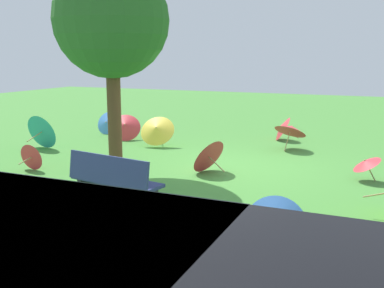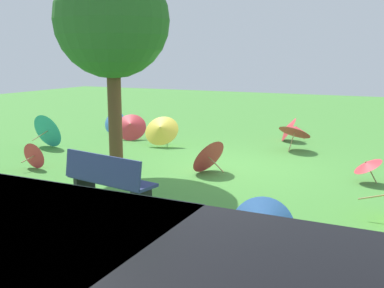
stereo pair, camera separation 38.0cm
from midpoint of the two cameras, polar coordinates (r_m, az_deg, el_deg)
ground at (r=10.01m, az=3.14°, el=-2.95°), size 40.00×40.00×0.00m
park_bench at (r=7.35m, az=-11.28°, el=-4.59°), size 1.66×0.74×0.90m
shade_tree at (r=9.48m, az=-11.24°, el=14.82°), size 2.31×2.31×4.26m
parasol_yellow_0 at (r=12.18m, az=-5.32°, el=1.86°), size 1.05×1.00×0.89m
parasol_red_0 at (r=9.48m, az=0.62°, el=-1.28°), size 0.88×0.95×0.79m
parasol_red_1 at (r=13.33m, az=10.30°, el=1.98°), size 0.84×0.87×0.72m
parasol_red_2 at (r=10.37m, az=-20.30°, el=-1.48°), size 0.59×0.51×0.59m
parasol_red_3 at (r=12.02m, az=11.40°, el=1.86°), size 1.04×1.03×0.81m
parasol_red_4 at (r=9.38m, az=19.86°, el=-2.21°), size 0.71×0.72×0.56m
parasol_teal_0 at (r=12.67m, az=-18.85°, el=1.62°), size 0.97×0.88×0.94m
parasol_red_5 at (r=13.33m, az=-9.20°, el=2.24°), size 1.12×1.04×0.82m
parasol_blue_1 at (r=14.48m, az=-11.36°, el=2.64°), size 0.74×0.65×0.71m
parasol_blue_2 at (r=5.65m, az=8.55°, el=-10.23°), size 0.89×0.80×0.76m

